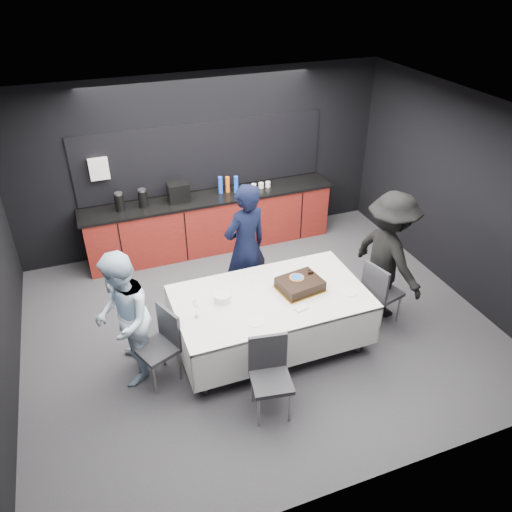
{
  "coord_description": "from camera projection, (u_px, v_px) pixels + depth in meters",
  "views": [
    {
      "loc": [
        -1.86,
        -4.84,
        4.39
      ],
      "look_at": [
        0.0,
        0.1,
        1.05
      ],
      "focal_mm": 35.0,
      "sensor_mm": 36.0,
      "label": 1
    }
  ],
  "objects": [
    {
      "name": "chair_near",
      "position": [
        270.0,
        370.0,
        5.29
      ],
      "size": [
        0.48,
        0.48,
        0.92
      ],
      "color": "#2D2D32",
      "rests_on": "ground"
    },
    {
      "name": "kitchenette",
      "position": [
        210.0,
        218.0,
        8.18
      ],
      "size": [
        4.1,
        0.64,
        2.05
      ],
      "color": "maroon",
      "rests_on": "ground"
    },
    {
      "name": "fork_pile",
      "position": [
        301.0,
        308.0,
        5.77
      ],
      "size": [
        0.16,
        0.12,
        0.02
      ],
      "primitive_type": "cube",
      "rotation": [
        0.0,
        0.0,
        0.23
      ],
      "color": "white",
      "rests_on": "party_table"
    },
    {
      "name": "loose_plate_right_b",
      "position": [
        349.0,
        292.0,
        6.06
      ],
      "size": [
        0.21,
        0.21,
        0.01
      ],
      "primitive_type": "cylinder",
      "color": "white",
      "rests_on": "party_table"
    },
    {
      "name": "party_table",
      "position": [
        270.0,
        305.0,
        6.07
      ],
      "size": [
        2.32,
        1.32,
        0.78
      ],
      "color": "#99999E",
      "rests_on": "ground"
    },
    {
      "name": "person_center",
      "position": [
        246.0,
        247.0,
        6.67
      ],
      "size": [
        0.77,
        0.62,
        1.83
      ],
      "primitive_type": "imported",
      "rotation": [
        0.0,
        0.0,
        3.44
      ],
      "color": "black",
      "rests_on": "ground"
    },
    {
      "name": "person_right",
      "position": [
        388.0,
        256.0,
        6.51
      ],
      "size": [
        0.83,
        1.25,
        1.8
      ],
      "primitive_type": "imported",
      "rotation": [
        0.0,
        0.0,
        1.72
      ],
      "color": "black",
      "rests_on": "ground"
    },
    {
      "name": "room_shell",
      "position": [
        259.0,
        201.0,
        5.73
      ],
      "size": [
        6.04,
        5.04,
        2.82
      ],
      "color": "white",
      "rests_on": "ground"
    },
    {
      "name": "champagne_flute",
      "position": [
        195.0,
        306.0,
        5.57
      ],
      "size": [
        0.06,
        0.06,
        0.22
      ],
      "color": "white",
      "rests_on": "party_table"
    },
    {
      "name": "chair_right",
      "position": [
        379.0,
        289.0,
        6.52
      ],
      "size": [
        0.51,
        0.51,
        0.92
      ],
      "color": "#2D2D32",
      "rests_on": "ground"
    },
    {
      "name": "loose_plate_far",
      "position": [
        256.0,
        278.0,
        6.3
      ],
      "size": [
        0.18,
        0.18,
        0.01
      ],
      "primitive_type": "cylinder",
      "color": "white",
      "rests_on": "party_table"
    },
    {
      "name": "loose_plate_near",
      "position": [
        255.0,
        321.0,
        5.59
      ],
      "size": [
        0.21,
        0.21,
        0.01
      ],
      "primitive_type": "cylinder",
      "color": "white",
      "rests_on": "party_table"
    },
    {
      "name": "loose_plate_right_a",
      "position": [
        318.0,
        281.0,
        6.25
      ],
      "size": [
        0.18,
        0.18,
        0.01
      ],
      "primitive_type": "cylinder",
      "color": "white",
      "rests_on": "party_table"
    },
    {
      "name": "chair_left",
      "position": [
        162.0,
        341.0,
        5.68
      ],
      "size": [
        0.55,
        0.55,
        0.92
      ],
      "color": "#2D2D32",
      "rests_on": "ground"
    },
    {
      "name": "plate_stack",
      "position": [
        222.0,
        298.0,
        5.88
      ],
      "size": [
        0.2,
        0.2,
        0.1
      ],
      "primitive_type": "cylinder",
      "color": "white",
      "rests_on": "party_table"
    },
    {
      "name": "person_left",
      "position": [
        123.0,
        320.0,
        5.54
      ],
      "size": [
        0.73,
        0.88,
        1.66
      ],
      "primitive_type": "imported",
      "rotation": [
        0.0,
        0.0,
        -1.71
      ],
      "color": "silver",
      "rests_on": "ground"
    },
    {
      "name": "cake_assembly",
      "position": [
        300.0,
        284.0,
        6.08
      ],
      "size": [
        0.6,
        0.52,
        0.17
      ],
      "color": "gold",
      "rests_on": "party_table"
    },
    {
      "name": "ground",
      "position": [
        259.0,
        325.0,
        6.73
      ],
      "size": [
        6.0,
        6.0,
        0.0
      ],
      "primitive_type": "plane",
      "color": "#3B3B40",
      "rests_on": "ground"
    }
  ]
}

